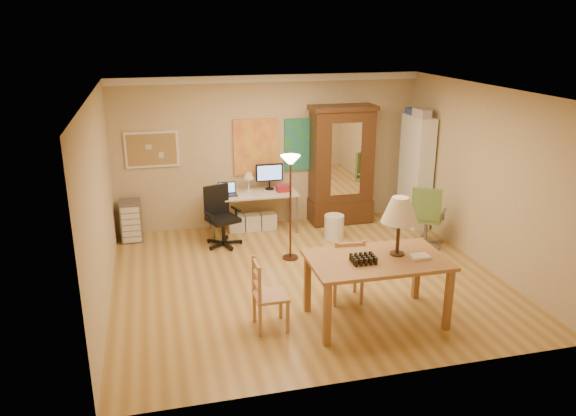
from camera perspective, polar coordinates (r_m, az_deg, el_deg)
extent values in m
plane|color=olive|center=(8.27, 1.86, -7.13)|extent=(5.50, 5.50, 0.00)
cube|color=white|center=(9.89, -1.94, 13.03)|extent=(5.50, 0.08, 0.12)
cube|color=tan|center=(9.86, -13.67, 5.80)|extent=(0.90, 0.04, 0.62)
cube|color=yellow|center=(10.04, -3.28, 6.21)|extent=(0.80, 0.04, 1.00)
cube|color=teal|center=(10.24, 1.70, 6.47)|extent=(0.75, 0.04, 0.95)
cube|color=olive|center=(6.92, 9.06, -5.23)|extent=(1.68, 1.02, 0.04)
cube|color=olive|center=(6.51, 4.01, -10.75)|extent=(0.08, 0.08, 0.79)
cube|color=olive|center=(7.07, 15.98, -8.97)|extent=(0.08, 0.08, 0.79)
cube|color=olive|center=(7.23, 1.98, -7.59)|extent=(0.08, 0.08, 0.79)
cube|color=olive|center=(7.74, 12.95, -6.25)|extent=(0.08, 0.08, 0.79)
cylinder|color=black|center=(7.06, 11.00, -4.56)|extent=(0.18, 0.18, 0.02)
cylinder|color=black|center=(6.98, 11.11, -2.95)|extent=(0.04, 0.04, 0.45)
cone|color=beige|center=(6.86, 11.29, -0.17)|extent=(0.45, 0.45, 0.31)
cube|color=beige|center=(7.01, 13.24, -4.83)|extent=(0.22, 0.17, 0.03)
cube|color=black|center=(6.75, 7.67, -5.15)|extent=(0.31, 0.25, 0.09)
cube|color=#9F6C49|center=(7.54, 5.88, -6.26)|extent=(0.46, 0.44, 0.04)
cube|color=#9F6C49|center=(7.83, 6.82, -7.14)|extent=(0.04, 0.04, 0.41)
cube|color=#9F6C49|center=(7.75, 4.21, -7.34)|extent=(0.04, 0.04, 0.41)
cube|color=#9F6C49|center=(7.53, 7.50, -8.24)|extent=(0.04, 0.04, 0.41)
cube|color=#9F6C49|center=(7.45, 4.78, -8.46)|extent=(0.04, 0.04, 0.41)
cube|color=#9F6C49|center=(7.34, 7.65, -5.01)|extent=(0.04, 0.04, 0.48)
cube|color=#9F6C49|center=(7.25, 4.88, -5.20)|extent=(0.04, 0.04, 0.48)
cube|color=#9F6C49|center=(7.27, 6.28, -4.76)|extent=(0.36, 0.06, 0.05)
cube|color=#9F6C49|center=(6.85, -1.78, -8.88)|extent=(0.40, 0.42, 0.04)
cube|color=#9F6C49|center=(6.84, -0.03, -11.02)|extent=(0.04, 0.04, 0.40)
cube|color=#9F6C49|center=(7.14, -0.75, -9.66)|extent=(0.04, 0.04, 0.40)
cube|color=#9F6C49|center=(6.78, -2.84, -11.35)|extent=(0.04, 0.04, 0.40)
cube|color=#9F6C49|center=(7.08, -3.44, -9.97)|extent=(0.04, 0.04, 0.40)
cube|color=#9F6C49|center=(6.56, -2.90, -7.91)|extent=(0.04, 0.04, 0.47)
cube|color=#9F6C49|center=(6.88, -3.51, -6.64)|extent=(0.04, 0.04, 0.47)
cube|color=#9F6C49|center=(6.70, -3.22, -6.90)|extent=(0.03, 0.36, 0.05)
cylinder|color=#42251A|center=(8.92, 0.24, -5.05)|extent=(0.25, 0.25, 0.03)
cylinder|color=#42251A|center=(8.64, 0.24, -0.24)|extent=(0.03, 0.03, 1.57)
cone|color=#FFE0A5|center=(8.42, 0.25, 4.94)|extent=(0.30, 0.30, 0.12)
cube|color=beige|center=(9.87, -3.64, 1.46)|extent=(1.56, 0.68, 0.03)
cylinder|color=slate|center=(9.61, -7.56, -1.37)|extent=(0.03, 0.03, 0.68)
cylinder|color=slate|center=(9.86, 0.88, -0.69)|extent=(0.03, 0.03, 0.68)
cylinder|color=slate|center=(10.15, -7.95, -0.29)|extent=(0.03, 0.03, 0.68)
cylinder|color=slate|center=(10.39, 0.06, 0.33)|extent=(0.03, 0.03, 0.68)
cube|color=black|center=(9.75, -6.12, 1.32)|extent=(0.31, 0.21, 0.02)
cube|color=black|center=(9.87, -6.27, 2.15)|extent=(0.31, 0.05, 0.20)
cube|color=black|center=(9.98, -1.91, 3.63)|extent=(0.49, 0.04, 0.31)
cone|color=beige|center=(9.87, -4.06, 3.30)|extent=(0.19, 0.19, 0.12)
cube|color=beige|center=(9.70, -4.33, 1.25)|extent=(0.24, 0.31, 0.01)
cube|color=maroon|center=(9.90, -0.55, 2.00)|extent=(0.21, 0.16, 0.12)
cube|color=white|center=(10.04, -5.27, -1.58)|extent=(0.27, 0.23, 0.29)
cube|color=white|center=(10.08, -3.63, -1.45)|extent=(0.27, 0.23, 0.29)
cube|color=silver|center=(10.14, -2.01, -1.32)|extent=(0.27, 0.23, 0.29)
cylinder|color=black|center=(9.40, -6.57, -2.43)|extent=(0.06, 0.06, 0.39)
cube|color=black|center=(9.32, -6.62, -1.15)|extent=(0.59, 0.58, 0.07)
cube|color=black|center=(9.41, -7.29, 0.87)|extent=(0.43, 0.20, 0.50)
cube|color=black|center=(9.17, -8.04, -0.65)|extent=(0.14, 0.29, 0.03)
cube|color=black|center=(9.39, -5.30, -0.09)|extent=(0.14, 0.29, 0.03)
cylinder|color=slate|center=(9.62, 13.83, -2.28)|extent=(0.06, 0.06, 0.40)
cube|color=#506A2F|center=(9.55, 13.93, -0.97)|extent=(0.66, 0.66, 0.07)
cube|color=#506A2F|center=(9.24, 13.87, 0.38)|extent=(0.41, 0.31, 0.53)
cube|color=slate|center=(9.48, 15.56, -0.35)|extent=(0.21, 0.27, 0.03)
cube|color=slate|center=(9.54, 12.44, 0.02)|extent=(0.21, 0.27, 0.03)
cube|color=slate|center=(9.91, -15.63, -1.25)|extent=(0.35, 0.40, 0.70)
cube|color=silver|center=(9.71, -15.65, -1.65)|extent=(0.30, 0.02, 0.60)
cube|color=#39190F|center=(10.30, 5.42, 4.17)|extent=(1.10, 0.50, 2.09)
cube|color=#39190F|center=(10.53, 5.29, -0.20)|extent=(1.14, 0.54, 0.42)
cube|color=white|center=(10.02, 5.93, 4.93)|extent=(0.55, 0.01, 1.30)
cube|color=#39190F|center=(10.09, 5.60, 10.11)|extent=(1.18, 0.56, 0.08)
cube|color=white|center=(10.41, 12.84, 3.66)|extent=(0.30, 0.80, 2.00)
cube|color=#993333|center=(10.40, 12.81, 0.68)|extent=(0.18, 0.40, 0.24)
cube|color=#334C99|center=(10.42, 12.41, 7.43)|extent=(0.18, 0.28, 0.20)
cylinder|color=silver|center=(9.68, 4.70, -1.92)|extent=(0.34, 0.34, 0.42)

